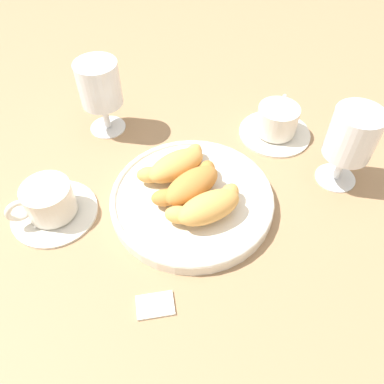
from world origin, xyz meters
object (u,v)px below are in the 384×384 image
object	(u,v)px
croissant_small	(191,185)
croissant_extra	(175,165)
pastry_plate	(192,199)
coffee_cup_far	(50,203)
coffee_cup_near	(277,123)
croissant_large	(208,207)
sugar_packet	(155,305)
juice_glass_left	(100,88)
juice_glass_right	(352,136)

from	to	relation	value
croissant_small	croissant_extra	distance (m)	0.05
croissant_extra	pastry_plate	bearing A→B (deg)	-71.44
coffee_cup_far	coffee_cup_near	bearing A→B (deg)	15.37
croissant_large	sugar_packet	size ratio (longest dim) A/B	2.64
juice_glass_left	sugar_packet	xyz separation A→B (m)	(0.04, -0.38, -0.09)
croissant_large	croissant_extra	world-z (taller)	same
croissant_extra	croissant_large	bearing A→B (deg)	-71.49
croissant_small	coffee_cup_near	bearing A→B (deg)	35.04
croissant_small	sugar_packet	xyz separation A→B (m)	(-0.08, -0.16, -0.04)
juice_glass_left	coffee_cup_near	bearing A→B (deg)	-14.92
juice_glass_left	sugar_packet	distance (m)	0.40
croissant_large	croissant_small	size ratio (longest dim) A/B	1.08
croissant_extra	coffee_cup_far	distance (m)	0.21
coffee_cup_near	sugar_packet	world-z (taller)	coffee_cup_near
juice_glass_left	sugar_packet	size ratio (longest dim) A/B	2.80
croissant_small	sugar_packet	distance (m)	0.19
croissant_large	juice_glass_left	size ratio (longest dim) A/B	0.94
croissant_small	croissant_large	bearing A→B (deg)	-70.85
coffee_cup_far	juice_glass_left	distance (m)	0.23
pastry_plate	sugar_packet	bearing A→B (deg)	-117.47
coffee_cup_far	sugar_packet	xyz separation A→B (m)	(0.14, -0.19, -0.02)
coffee_cup_near	croissant_small	bearing A→B (deg)	-144.96
croissant_extra	juice_glass_right	bearing A→B (deg)	-9.45
croissant_large	coffee_cup_far	distance (m)	0.25
croissant_large	croissant_extra	distance (m)	0.10
juice_glass_right	sugar_packet	distance (m)	0.39
juice_glass_right	coffee_cup_near	bearing A→B (deg)	115.06
juice_glass_left	juice_glass_right	distance (m)	0.43
croissant_large	pastry_plate	bearing A→B (deg)	108.45
croissant_small	coffee_cup_near	xyz separation A→B (m)	(0.19, 0.14, -0.02)
pastry_plate	croissant_extra	xyz separation A→B (m)	(-0.02, 0.05, 0.03)
pastry_plate	coffee_cup_near	world-z (taller)	coffee_cup_near
croissant_extra	sugar_packet	size ratio (longest dim) A/B	2.52
juice_glass_left	juice_glass_right	size ratio (longest dim) A/B	1.00
pastry_plate	coffee_cup_near	bearing A→B (deg)	35.81
croissant_large	sugar_packet	xyz separation A→B (m)	(-0.10, -0.12, -0.04)
pastry_plate	juice_glass_left	world-z (taller)	juice_glass_left
coffee_cup_near	juice_glass_right	xyz separation A→B (m)	(0.06, -0.13, 0.07)
coffee_cup_near	juice_glass_right	size ratio (longest dim) A/B	0.97
coffee_cup_near	juice_glass_left	size ratio (longest dim) A/B	0.97
coffee_cup_far	croissant_large	bearing A→B (deg)	-16.53
pastry_plate	sugar_packet	xyz separation A→B (m)	(-0.08, -0.16, -0.01)
pastry_plate	sugar_packet	distance (m)	0.18
croissant_large	juice_glass_left	world-z (taller)	juice_glass_left
croissant_extra	coffee_cup_near	world-z (taller)	croissant_extra
juice_glass_left	croissant_small	bearing A→B (deg)	-61.30
croissant_extra	juice_glass_right	xyz separation A→B (m)	(0.27, -0.05, 0.05)
pastry_plate	croissant_extra	bearing A→B (deg)	108.56
coffee_cup_far	croissant_small	bearing A→B (deg)	-5.89
coffee_cup_near	sugar_packet	distance (m)	0.41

